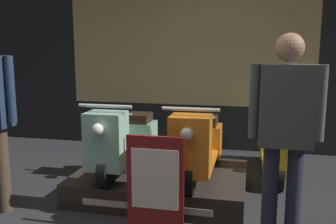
{
  "coord_description": "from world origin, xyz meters",
  "views": [
    {
      "loc": [
        0.99,
        -2.62,
        1.61
      ],
      "look_at": [
        0.02,
        1.69,
        0.84
      ],
      "focal_mm": 40.0,
      "sensor_mm": 36.0,
      "label": 1
    }
  ],
  "objects_px": {
    "scooter_backrow_0": "(126,141)",
    "price_sign_board": "(155,185)",
    "scooter_display_right": "(198,145)",
    "scooter_backrow_2": "(277,150)",
    "scooter_backrow_1": "(198,145)",
    "person_right_browsing": "(286,123)",
    "scooter_display_left": "(125,141)"
  },
  "relations": [
    {
      "from": "scooter_backrow_1",
      "to": "person_right_browsing",
      "type": "relative_size",
      "value": 0.88
    },
    {
      "from": "scooter_backrow_1",
      "to": "person_right_browsing",
      "type": "distance_m",
      "value": 2.07
    },
    {
      "from": "person_right_browsing",
      "to": "scooter_backrow_2",
      "type": "bearing_deg",
      "value": 87.78
    },
    {
      "from": "scooter_display_right",
      "to": "scooter_backrow_0",
      "type": "relative_size",
      "value": 1.0
    },
    {
      "from": "scooter_display_left",
      "to": "scooter_display_right",
      "type": "distance_m",
      "value": 0.82
    },
    {
      "from": "scooter_display_right",
      "to": "scooter_backrow_2",
      "type": "xyz_separation_m",
      "value": [
        0.87,
        0.95,
        -0.26
      ]
    },
    {
      "from": "scooter_backrow_0",
      "to": "scooter_backrow_1",
      "type": "xyz_separation_m",
      "value": [
        1.01,
        0.0,
        0.0
      ]
    },
    {
      "from": "scooter_backrow_2",
      "to": "price_sign_board",
      "type": "distance_m",
      "value": 2.15
    },
    {
      "from": "scooter_display_right",
      "to": "scooter_display_left",
      "type": "bearing_deg",
      "value": 180.0
    },
    {
      "from": "scooter_backrow_1",
      "to": "person_right_browsing",
      "type": "height_order",
      "value": "person_right_browsing"
    },
    {
      "from": "scooter_display_left",
      "to": "scooter_backrow_0",
      "type": "relative_size",
      "value": 1.0
    },
    {
      "from": "scooter_backrow_0",
      "to": "person_right_browsing",
      "type": "height_order",
      "value": "person_right_browsing"
    },
    {
      "from": "scooter_backrow_2",
      "to": "person_right_browsing",
      "type": "bearing_deg",
      "value": -92.22
    },
    {
      "from": "scooter_display_left",
      "to": "scooter_display_right",
      "type": "xyz_separation_m",
      "value": [
        0.82,
        0.0,
        0.0
      ]
    },
    {
      "from": "scooter_display_left",
      "to": "price_sign_board",
      "type": "height_order",
      "value": "scooter_display_left"
    },
    {
      "from": "scooter_display_right",
      "to": "scooter_backrow_1",
      "type": "distance_m",
      "value": 1.0
    },
    {
      "from": "scooter_display_left",
      "to": "scooter_display_right",
      "type": "relative_size",
      "value": 1.0
    },
    {
      "from": "scooter_backrow_0",
      "to": "price_sign_board",
      "type": "bearing_deg",
      "value": -63.89
    },
    {
      "from": "scooter_display_right",
      "to": "scooter_backrow_2",
      "type": "height_order",
      "value": "scooter_display_right"
    },
    {
      "from": "scooter_backrow_1",
      "to": "scooter_backrow_2",
      "type": "relative_size",
      "value": 1.0
    },
    {
      "from": "person_right_browsing",
      "to": "scooter_display_left",
      "type": "bearing_deg",
      "value": 155.1
    },
    {
      "from": "scooter_display_right",
      "to": "price_sign_board",
      "type": "height_order",
      "value": "scooter_display_right"
    },
    {
      "from": "scooter_display_right",
      "to": "scooter_backrow_2",
      "type": "bearing_deg",
      "value": 47.57
    },
    {
      "from": "scooter_display_left",
      "to": "scooter_backrow_2",
      "type": "height_order",
      "value": "scooter_display_left"
    },
    {
      "from": "scooter_backrow_2",
      "to": "person_right_browsing",
      "type": "distance_m",
      "value": 1.84
    },
    {
      "from": "price_sign_board",
      "to": "person_right_browsing",
      "type": "bearing_deg",
      "value": 6.59
    },
    {
      "from": "scooter_backrow_1",
      "to": "scooter_display_right",
      "type": "bearing_deg",
      "value": -82.01
    },
    {
      "from": "scooter_display_right",
      "to": "scooter_backrow_0",
      "type": "height_order",
      "value": "scooter_display_right"
    },
    {
      "from": "scooter_backrow_2",
      "to": "person_right_browsing",
      "type": "height_order",
      "value": "person_right_browsing"
    },
    {
      "from": "scooter_backrow_0",
      "to": "person_right_browsing",
      "type": "xyz_separation_m",
      "value": [
        1.95,
        -1.71,
        0.69
      ]
    },
    {
      "from": "scooter_display_left",
      "to": "scooter_display_right",
      "type": "bearing_deg",
      "value": 0.0
    },
    {
      "from": "scooter_backrow_1",
      "to": "scooter_display_left",
      "type": "bearing_deg",
      "value": -125.83
    }
  ]
}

